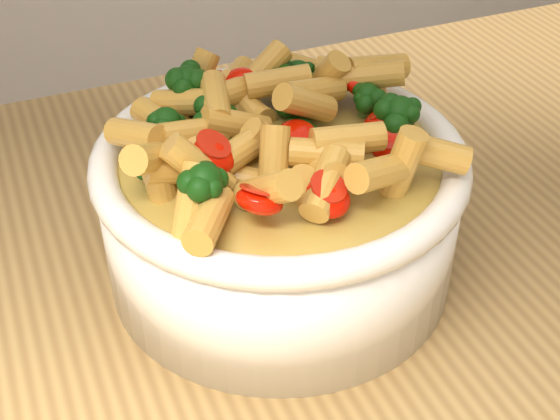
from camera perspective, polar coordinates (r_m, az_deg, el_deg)
name	(u,v)px	position (r m, az deg, el deg)	size (l,w,h in m)	color
table	(423,371)	(0.67, 10.45, -11.51)	(1.20, 0.80, 0.90)	#A57F46
serving_bowl	(280,208)	(0.56, 0.00, 0.11)	(0.26, 0.26, 0.11)	white
pasta_salad	(280,125)	(0.52, 0.00, 6.23)	(0.21, 0.21, 0.05)	#EBAF4A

